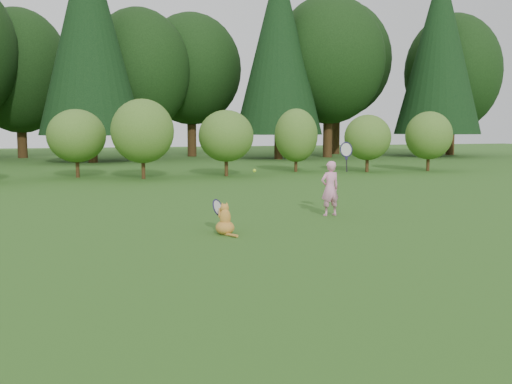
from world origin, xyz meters
name	(u,v)px	position (x,y,z in m)	size (l,w,h in m)	color
ground	(260,239)	(0.00, 0.00, 0.00)	(100.00, 100.00, 0.00)	#215919
shrub_row	(149,140)	(0.00, 13.00, 1.40)	(28.00, 3.00, 2.80)	#3F6920
woodland_backdrop	(120,22)	(0.00, 23.00, 7.50)	(48.00, 10.00, 15.00)	black
child	(331,187)	(2.26, 1.96, 0.61)	(0.66, 0.38, 1.74)	pink
cat	(225,218)	(-0.44, 0.62, 0.29)	(0.43, 0.83, 0.75)	#BE7924
tennis_ball	(255,171)	(0.39, 1.45, 1.04)	(0.06, 0.06, 0.06)	#BAE91B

